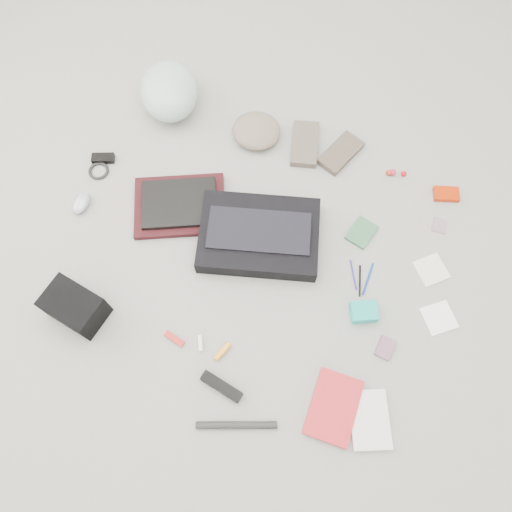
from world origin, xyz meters
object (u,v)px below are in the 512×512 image
(book_red, at_px, (334,407))
(camera_bag, at_px, (75,307))
(laptop, at_px, (179,203))
(accordion_wallet, at_px, (364,312))
(bike_helmet, at_px, (169,91))
(messenger_bag, at_px, (259,235))

(book_red, bearing_deg, camera_bag, 178.96)
(laptop, distance_m, accordion_wallet, 0.86)
(accordion_wallet, bearing_deg, laptop, 143.45)
(laptop, xyz_separation_m, bike_helmet, (-0.23, 0.48, 0.06))
(camera_bag, bearing_deg, laptop, 82.39)
(camera_bag, distance_m, book_red, 1.01)
(messenger_bag, distance_m, book_red, 0.71)
(messenger_bag, relative_size, camera_bag, 2.28)
(laptop, relative_size, camera_bag, 1.46)
(camera_bag, distance_m, accordion_wallet, 1.08)
(messenger_bag, relative_size, book_red, 1.96)
(laptop, xyz_separation_m, book_red, (0.81, -0.58, -0.02))
(bike_helmet, xyz_separation_m, camera_bag, (0.03, -1.02, -0.03))
(bike_helmet, xyz_separation_m, accordion_wallet, (1.06, -0.69, -0.07))
(bike_helmet, distance_m, book_red, 1.49)
(messenger_bag, distance_m, camera_bag, 0.75)
(accordion_wallet, bearing_deg, bike_helmet, 124.59)
(bike_helmet, relative_size, camera_bag, 1.53)
(book_red, relative_size, accordion_wallet, 2.49)
(laptop, bearing_deg, bike_helmet, 93.26)
(bike_helmet, height_order, camera_bag, bike_helmet)
(book_red, xyz_separation_m, accordion_wallet, (0.02, 0.37, 0.01))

